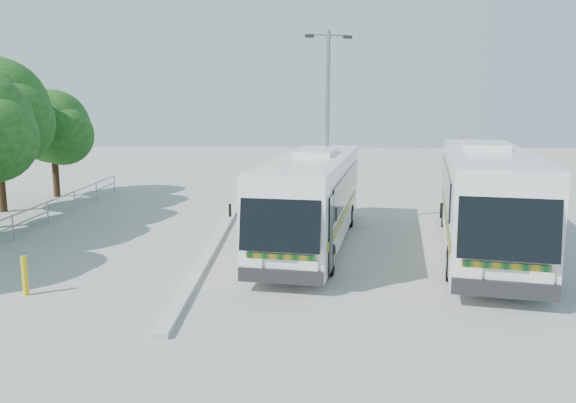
{
  "coord_description": "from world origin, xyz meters",
  "views": [
    {
      "loc": [
        0.7,
        -17.55,
        5.09
      ],
      "look_at": [
        0.43,
        1.16,
        1.85
      ],
      "focal_mm": 35.0,
      "sensor_mm": 36.0,
      "label": 1
    }
  ],
  "objects_px": {
    "coach_adjacent": "(485,196)",
    "tree_far_e": "(54,127)",
    "coach_main": "(313,197)",
    "lamppost": "(328,120)",
    "bollard": "(25,276)"
  },
  "relations": [
    {
      "from": "coach_adjacent",
      "to": "tree_far_e",
      "type": "bearing_deg",
      "value": 163.62
    },
    {
      "from": "coach_main",
      "to": "lamppost",
      "type": "height_order",
      "value": "lamppost"
    },
    {
      "from": "bollard",
      "to": "coach_main",
      "type": "bearing_deg",
      "value": 36.02
    },
    {
      "from": "lamppost",
      "to": "bollard",
      "type": "distance_m",
      "value": 13.05
    },
    {
      "from": "coach_adjacent",
      "to": "bollard",
      "type": "distance_m",
      "value": 14.86
    },
    {
      "from": "coach_main",
      "to": "coach_adjacent",
      "type": "relative_size",
      "value": 0.92
    },
    {
      "from": "coach_main",
      "to": "bollard",
      "type": "height_order",
      "value": "coach_main"
    },
    {
      "from": "tree_far_e",
      "to": "lamppost",
      "type": "height_order",
      "value": "lamppost"
    },
    {
      "from": "tree_far_e",
      "to": "coach_adjacent",
      "type": "xyz_separation_m",
      "value": [
        19.94,
        -11.37,
        -1.95
      ]
    },
    {
      "from": "coach_main",
      "to": "bollard",
      "type": "bearing_deg",
      "value": -133.63
    },
    {
      "from": "bollard",
      "to": "lamppost",
      "type": "bearing_deg",
      "value": 46.34
    },
    {
      "from": "coach_adjacent",
      "to": "bollard",
      "type": "height_order",
      "value": "coach_adjacent"
    },
    {
      "from": "coach_adjacent",
      "to": "coach_main",
      "type": "bearing_deg",
      "value": -173.3
    },
    {
      "from": "tree_far_e",
      "to": "coach_main",
      "type": "distance_m",
      "value": 17.68
    },
    {
      "from": "lamppost",
      "to": "coach_adjacent",
      "type": "bearing_deg",
      "value": -51.18
    }
  ]
}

